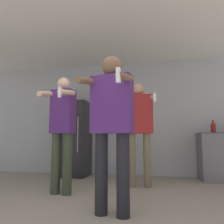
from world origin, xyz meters
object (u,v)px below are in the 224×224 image
Objects in this scene: person_man_side at (62,127)px; person_spectator_back at (139,123)px; refrigerator at (74,138)px; bottle_clear_vodka at (213,128)px; person_woman_foreground at (112,120)px.

person_spectator_back reaches higher than person_man_side.
bottle_clear_vodka is (2.86, -0.06, 0.20)m from refrigerator.
person_woman_foreground is 1.16m from person_man_side.
bottle_clear_vodka is at bearing -1.15° from refrigerator.
refrigerator is 1.60m from person_man_side.
bottle_clear_vodka is 0.14× the size of person_spectator_back.
refrigerator is at bearing 178.85° from bottle_clear_vodka.
person_woman_foreground is at bearing -60.45° from refrigerator.
person_man_side is (0.39, -1.54, 0.16)m from refrigerator.
person_spectator_back is at bearing -29.86° from refrigerator.
bottle_clear_vodka is at bearing 30.08° from person_spectator_back.
person_man_side reaches higher than refrigerator.
person_spectator_back is at bearing 82.18° from person_woman_foreground.
person_man_side reaches higher than bottle_clear_vodka.
person_spectator_back is at bearing 32.17° from person_man_side.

